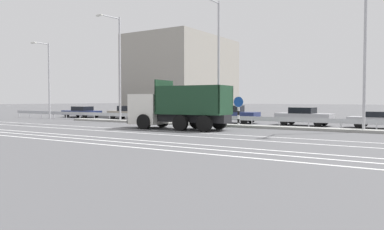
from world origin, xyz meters
The scene contains 21 objects.
ground_plane centered at (0.00, 0.00, 0.00)m, with size 320.00×320.00×0.00m, color #4C4C4F.
lane_strip_0 centered at (1.04, -4.18, 0.00)m, with size 51.35×0.16×0.01m, color silver.
lane_strip_1 centered at (1.04, -6.23, 0.00)m, with size 51.35×0.16×0.01m, color silver.
lane_strip_2 centered at (1.04, -9.28, 0.00)m, with size 51.35×0.16×0.01m, color silver.
lane_strip_3 centered at (1.04, -10.38, 0.00)m, with size 51.35×0.16×0.01m, color silver.
lane_strip_4 centered at (1.04, -11.55, 0.00)m, with size 51.35×0.16×0.01m, color silver.
median_island centered at (0.00, 1.67, 0.09)m, with size 28.24×1.10×0.18m, color gray.
median_guardrail centered at (0.00, 2.49, 0.57)m, with size 51.35×0.09×0.78m.
dump_truck centered at (0.11, -2.46, 1.26)m, with size 7.35×3.12×3.40m.
median_road_sign centered at (3.51, 1.67, 1.23)m, with size 0.81×0.16×2.28m.
street_lamp_0 centered at (-18.77, 1.66, 4.49)m, with size 0.71×2.05×8.06m.
street_lamp_1 centered at (-8.52, 1.60, 5.29)m, with size 0.72×2.48×9.54m.
street_lamp_2 centered at (1.76, 1.58, 5.31)m, with size 0.71×2.73×9.52m.
street_lamp_3 centered at (12.05, 1.60, 5.04)m, with size 0.72×2.68×9.00m.
parked_car_0 centered at (-18.22, 5.68, 0.66)m, with size 4.84×1.92×1.28m.
parked_car_1 centered at (-11.74, 6.25, 0.70)m, with size 4.32×1.91×1.39m.
parked_car_2 centered at (-5.45, 6.11, 0.76)m, with size 4.34×2.08×1.47m.
parked_car_3 centered at (0.88, 5.88, 0.77)m, with size 4.65×2.16×1.54m.
parked_car_4 centered at (7.08, 6.07, 0.73)m, with size 4.39×1.99×1.43m.
parked_car_5 centered at (12.64, 5.81, 0.63)m, with size 4.53×2.00×1.20m.
background_building_0 centered at (-12.95, 18.54, 5.17)m, with size 10.04×14.18×10.33m, color gray.
Camera 1 is at (15.60, -23.48, 2.00)m, focal length 35.00 mm.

